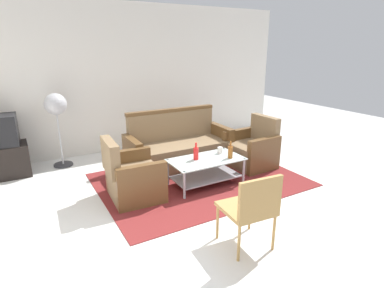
# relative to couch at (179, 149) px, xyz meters

# --- Properties ---
(ground_plane) EXTENTS (14.00, 14.00, 0.00)m
(ground_plane) POSITION_rel_couch_xyz_m (-0.08, -1.58, -0.32)
(ground_plane) COLOR white
(wall_back) EXTENTS (6.52, 0.12, 2.80)m
(wall_back) POSITION_rel_couch_xyz_m (-0.08, 1.48, 1.08)
(wall_back) COLOR silver
(wall_back) RESTS_ON ground
(rug) EXTENTS (3.03, 2.21, 0.01)m
(rug) POSITION_rel_couch_xyz_m (0.00, -0.71, -0.31)
(rug) COLOR maroon
(rug) RESTS_ON ground
(couch) EXTENTS (1.81, 0.76, 0.96)m
(couch) POSITION_rel_couch_xyz_m (0.00, 0.00, 0.00)
(couch) COLOR #7F6647
(couch) RESTS_ON rug
(armchair_left) EXTENTS (0.74, 0.80, 0.85)m
(armchair_left) POSITION_rel_couch_xyz_m (-1.10, -0.76, -0.03)
(armchair_left) COLOR #7F6647
(armchair_left) RESTS_ON rug
(armchair_right) EXTENTS (0.72, 0.78, 0.85)m
(armchair_right) POSITION_rel_couch_xyz_m (1.10, -0.63, -0.03)
(armchair_right) COLOR #7F6647
(armchair_right) RESTS_ON rug
(coffee_table) EXTENTS (1.10, 0.60, 0.40)m
(coffee_table) POSITION_rel_couch_xyz_m (0.00, -0.89, -0.04)
(coffee_table) COLOR silver
(coffee_table) RESTS_ON rug
(bottle_red) EXTENTS (0.08, 0.08, 0.26)m
(bottle_red) POSITION_rel_couch_xyz_m (-0.14, -0.84, 0.19)
(bottle_red) COLOR red
(bottle_red) RESTS_ON coffee_table
(bottle_brown) EXTENTS (0.07, 0.07, 0.26)m
(bottle_brown) POSITION_rel_couch_xyz_m (0.33, -1.04, 0.19)
(bottle_brown) COLOR brown
(bottle_brown) RESTS_ON coffee_table
(cup) EXTENTS (0.08, 0.08, 0.10)m
(cup) POSITION_rel_couch_xyz_m (0.33, -0.78, 0.14)
(cup) COLOR silver
(cup) RESTS_ON coffee_table
(tv_stand) EXTENTS (0.80, 0.50, 0.52)m
(tv_stand) POSITION_rel_couch_xyz_m (-2.67, 0.97, -0.06)
(tv_stand) COLOR black
(tv_stand) RESTS_ON ground
(pedestal_fan) EXTENTS (0.36, 0.36, 1.27)m
(pedestal_fan) POSITION_rel_couch_xyz_m (-1.76, 1.02, 0.70)
(pedestal_fan) COLOR #2D2D33
(pedestal_fan) RESTS_ON ground
(wicker_chair) EXTENTS (0.52, 0.52, 0.84)m
(wicker_chair) POSITION_rel_couch_xyz_m (-0.45, -2.45, 0.18)
(wicker_chair) COLOR #AD844C
(wicker_chair) RESTS_ON ground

